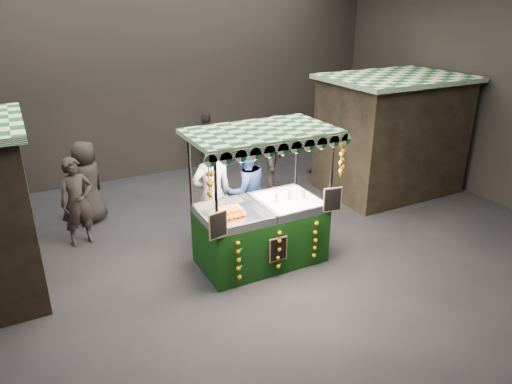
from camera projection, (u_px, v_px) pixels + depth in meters
ground at (244, 263)px, 7.85m from camera, size 12.00×12.00×0.00m
market_hall at (242, 55)px, 6.57m from camera, size 12.10×10.10×5.05m
neighbour_stall_right at (391, 134)px, 10.47m from camera, size 3.00×2.20×2.60m
juice_stall at (262, 224)px, 7.65m from camera, size 2.35×1.38×2.27m
vendor_grey at (212, 195)px, 8.02m from camera, size 0.74×0.50×1.99m
vendor_blue at (245, 191)px, 8.46m from camera, size 0.92×0.74×1.79m
shopper_0 at (77, 202)px, 8.22m from camera, size 0.64×0.46×1.62m
shopper_1 at (325, 141)px, 11.60m from camera, size 1.06×1.02×1.71m
shopper_2 at (208, 145)px, 11.52m from camera, size 0.97×0.88×1.59m
shopper_3 at (275, 152)px, 10.79m from camera, size 1.18×1.24×1.69m
shopper_4 at (88, 182)px, 9.07m from camera, size 0.95×0.90×1.64m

